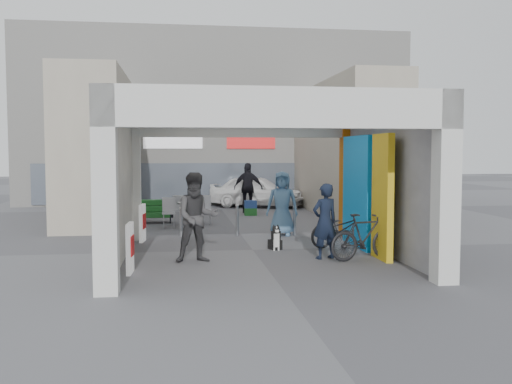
{
  "coord_description": "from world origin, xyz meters",
  "views": [
    {
      "loc": [
        -1.8,
        -13.7,
        2.39
      ],
      "look_at": [
        0.22,
        1.0,
        1.35
      ],
      "focal_mm": 40.0,
      "sensor_mm": 36.0,
      "label": 1
    }
  ],
  "objects": [
    {
      "name": "arcade_canopy",
      "position": [
        0.54,
        -0.82,
        2.3
      ],
      "size": [
        6.4,
        6.45,
        6.4
      ],
      "color": "silver",
      "rests_on": "ground"
    },
    {
      "name": "crate_stack",
      "position": [
        0.92,
        7.61,
        0.28
      ],
      "size": [
        0.45,
        0.35,
        0.56
      ],
      "rotation": [
        0.0,
        0.0,
        -0.0
      ],
      "color": "#1A5518",
      "rests_on": "ground"
    },
    {
      "name": "bicycle_front",
      "position": [
        2.3,
        0.13,
        0.47
      ],
      "size": [
        1.9,
        1.08,
        0.94
      ],
      "primitive_type": "imported",
      "rotation": [
        0.0,
        0.0,
        1.84
      ],
      "color": "black",
      "rests_on": "ground"
    },
    {
      "name": "produce_stand",
      "position": [
        -2.55,
        5.77,
        0.3
      ],
      "size": [
        1.17,
        0.63,
        0.77
      ],
      "rotation": [
        0.0,
        0.0,
        0.42
      ],
      "color": "black",
      "rests_on": "ground"
    },
    {
      "name": "bollard_left",
      "position": [
        -1.72,
        2.41,
        0.41
      ],
      "size": [
        0.09,
        0.09,
        0.83
      ],
      "primitive_type": "cylinder",
      "color": "#989AA1",
      "rests_on": "ground"
    },
    {
      "name": "ground",
      "position": [
        0.0,
        0.0,
        0.0
      ],
      "size": [
        90.0,
        90.0,
        0.0
      ],
      "primitive_type": "plane",
      "color": "#5C5C61",
      "rests_on": "ground"
    },
    {
      "name": "man_elderly",
      "position": [
        1.16,
        2.33,
        0.92
      ],
      "size": [
        1.02,
        0.79,
        1.84
      ],
      "primitive_type": "imported",
      "rotation": [
        0.0,
        0.0,
        -0.25
      ],
      "color": "#5882AB",
      "rests_on": "ground"
    },
    {
      "name": "man_with_dog",
      "position": [
        1.45,
        -1.36,
        0.85
      ],
      "size": [
        0.71,
        0.58,
        1.69
      ],
      "primitive_type": "imported",
      "rotation": [
        0.0,
        0.0,
        3.46
      ],
      "color": "black",
      "rests_on": "ground"
    },
    {
      "name": "man_back_turned",
      "position": [
        -1.4,
        -1.35,
        0.98
      ],
      "size": [
        1.03,
        0.85,
        1.95
      ],
      "primitive_type": "imported",
      "rotation": [
        0.0,
        0.0,
        0.12
      ],
      "color": "#3B3B3D",
      "rests_on": "ground"
    },
    {
      "name": "plaza_bldg_right",
      "position": [
        4.5,
        7.5,
        2.5
      ],
      "size": [
        2.0,
        9.0,
        5.0
      ],
      "primitive_type": "cube",
      "color": "#ABA28E",
      "rests_on": "ground"
    },
    {
      "name": "advert_board_near",
      "position": [
        -2.75,
        -2.35,
        0.51
      ],
      "size": [
        0.13,
        0.55,
        1.0
      ],
      "rotation": [
        0.0,
        0.0,
        -0.07
      ],
      "color": "white",
      "rests_on": "ground"
    },
    {
      "name": "bollard_center",
      "position": [
        -0.12,
        2.47,
        0.44
      ],
      "size": [
        0.09,
        0.09,
        0.88
      ],
      "primitive_type": "cylinder",
      "color": "#989AA1",
      "rests_on": "ground"
    },
    {
      "name": "man_crates",
      "position": [
        0.94,
        8.47,
        0.99
      ],
      "size": [
        1.25,
        0.82,
        1.97
      ],
      "primitive_type": "imported",
      "rotation": [
        0.0,
        0.0,
        2.82
      ],
      "color": "black",
      "rests_on": "ground"
    },
    {
      "name": "bollard_right",
      "position": [
        1.53,
        2.29,
        0.41
      ],
      "size": [
        0.09,
        0.09,
        0.81
      ],
      "primitive_type": "cylinder",
      "color": "#989AA1",
      "rests_on": "ground"
    },
    {
      "name": "advert_board_far",
      "position": [
        -2.75,
        1.69,
        0.51
      ],
      "size": [
        0.16,
        0.56,
        1.0
      ],
      "rotation": [
        0.0,
        0.0,
        -0.13
      ],
      "color": "white",
      "rests_on": "ground"
    },
    {
      "name": "bicycle_rear",
      "position": [
        2.3,
        -1.63,
        0.52
      ],
      "size": [
        1.8,
        0.92,
        1.04
      ],
      "primitive_type": "imported",
      "rotation": [
        0.0,
        0.0,
        1.83
      ],
      "color": "black",
      "rests_on": "ground"
    },
    {
      "name": "cafe_set",
      "position": [
        -1.58,
        4.81,
        0.34
      ],
      "size": [
        1.58,
        1.28,
        0.96
      ],
      "rotation": [
        0.0,
        0.0,
        0.35
      ],
      "color": "#A1A1A6",
      "rests_on": "ground"
    },
    {
      "name": "far_building",
      "position": [
        -0.0,
        13.99,
        3.99
      ],
      "size": [
        18.0,
        4.08,
        8.0
      ],
      "color": "silver",
      "rests_on": "ground"
    },
    {
      "name": "white_van",
      "position": [
        1.6,
        10.81,
        0.69
      ],
      "size": [
        4.38,
        3.15,
        1.39
      ],
      "primitive_type": "imported",
      "rotation": [
        0.0,
        0.0,
        1.15
      ],
      "color": "white",
      "rests_on": "ground"
    },
    {
      "name": "plaza_bldg_left",
      "position": [
        -4.5,
        7.5,
        2.5
      ],
      "size": [
        2.0,
        9.0,
        5.0
      ],
      "primitive_type": "cube",
      "color": "#ABA28E",
      "rests_on": "ground"
    },
    {
      "name": "border_collie",
      "position": [
        0.56,
        -0.06,
        0.25
      ],
      "size": [
        0.23,
        0.46,
        0.64
      ],
      "rotation": [
        0.0,
        0.0,
        0.4
      ],
      "color": "black",
      "rests_on": "ground"
    }
  ]
}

